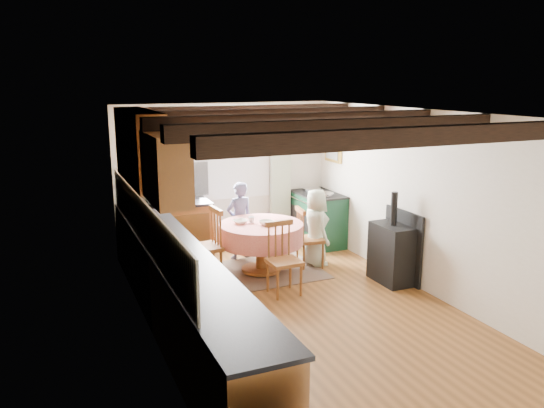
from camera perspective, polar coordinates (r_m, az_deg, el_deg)
name	(u,v)px	position (r m, az deg, el deg)	size (l,w,h in m)	color
floor	(297,307)	(6.86, 2.69, -10.80)	(3.60, 5.50, 0.00)	brown
ceiling	(300,112)	(6.29, 2.92, 9.63)	(3.60, 5.50, 0.00)	white
wall_back	(225,177)	(8.97, -4.94, 2.89)	(3.60, 0.00, 2.40)	silver
wall_front	(461,297)	(4.30, 19.32, -9.20)	(3.60, 0.00, 2.40)	silver
wall_left	(147,230)	(5.93, -13.04, -2.68)	(0.00, 5.50, 2.40)	silver
wall_right	(421,201)	(7.42, 15.38, 0.34)	(0.00, 5.50, 2.40)	silver
beam_a	(407,137)	(4.59, 14.05, 6.87)	(3.60, 0.16, 0.16)	black
beam_b	(344,127)	(5.42, 7.62, 8.03)	(3.60, 0.16, 0.16)	black
beam_c	(300,120)	(6.30, 2.91, 8.81)	(3.60, 0.16, 0.16)	black
beam_d	(266,115)	(7.21, -0.64, 9.36)	(3.60, 0.16, 0.16)	black
beam_e	(240,111)	(8.14, -3.39, 9.76)	(3.60, 0.16, 0.16)	black
splash_left	(144,223)	(6.22, -13.37, -1.97)	(0.02, 4.50, 0.55)	beige
splash_back	(165,181)	(8.69, -11.16, 2.37)	(1.40, 0.02, 0.55)	beige
base_cabinet_left	(177,292)	(6.23, -9.94, -9.16)	(0.60, 5.30, 0.88)	brown
base_cabinet_back	(168,232)	(8.59, -10.86, -2.96)	(1.30, 0.60, 0.88)	brown
worktop_left	(177,253)	(6.08, -9.92, -5.11)	(0.64, 5.30, 0.04)	black
worktop_back	(167,204)	(8.46, -10.97, 0.00)	(1.30, 0.64, 0.04)	black
wall_cabinet_glass	(139,147)	(6.98, -13.80, 5.90)	(0.34, 1.80, 0.90)	brown
wall_cabinet_solid	(166,168)	(5.53, -11.11, 3.71)	(0.34, 0.90, 0.70)	brown
window_frame	(231,152)	(8.93, -4.34, 5.45)	(1.34, 0.03, 1.54)	white
window_pane	(231,152)	(8.93, -4.35, 5.46)	(1.20, 0.01, 1.40)	white
curtain_left	(182,187)	(8.69, -9.41, 1.77)	(0.35, 0.10, 2.10)	#989B8E
curtain_right	(280,179)	(9.24, 0.88, 2.60)	(0.35, 0.10, 2.10)	#989B8E
curtain_rod	(232,116)	(8.79, -4.23, 9.27)	(0.03, 0.03, 2.00)	black
wall_picture	(333,144)	(9.21, 6.48, 6.27)	(0.04, 0.50, 0.60)	gold
wall_plate	(284,144)	(9.25, 1.28, 6.38)	(0.30, 0.30, 0.02)	silver
rug	(261,271)	(8.03, -1.13, -7.11)	(1.72, 1.34, 0.01)	brown
dining_table	(261,248)	(7.91, -1.14, -4.65)	(1.22, 1.22, 0.74)	#EA9583
chair_near	(284,259)	(7.09, 1.31, -5.81)	(0.41, 0.43, 0.96)	brown
chair_left	(205,245)	(7.62, -7.10, -4.28)	(0.44, 0.46, 1.03)	brown
chair_right	(310,237)	(8.15, 4.04, -3.50)	(0.39, 0.41, 0.92)	brown
aga_range	(318,218)	(9.25, 4.82, -1.51)	(0.64, 0.99, 0.91)	#103822
cast_iron_stove	(392,238)	(7.64, 12.56, -3.48)	(0.38, 0.64, 1.28)	black
child_far	(239,221)	(8.46, -3.44, -1.75)	(0.45, 0.29, 1.23)	#4A4C6D
child_right	(316,227)	(8.20, 4.62, -2.47)	(0.57, 0.37, 1.17)	beige
bowl_a	(240,222)	(7.83, -3.35, -1.87)	(0.21, 0.21, 0.05)	silver
bowl_b	(266,223)	(7.73, -0.62, -2.00)	(0.21, 0.21, 0.06)	silver
cup	(251,220)	(7.85, -2.18, -1.67)	(0.10, 0.10, 0.09)	silver
canister_tall	(150,195)	(8.44, -12.71, 0.90)	(0.15, 0.15, 0.25)	#262628
canister_wide	(177,196)	(8.47, -9.96, 0.83)	(0.16, 0.16, 0.18)	#262628
canister_slim	(183,193)	(8.48, -9.39, 1.17)	(0.10, 0.10, 0.27)	#262628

